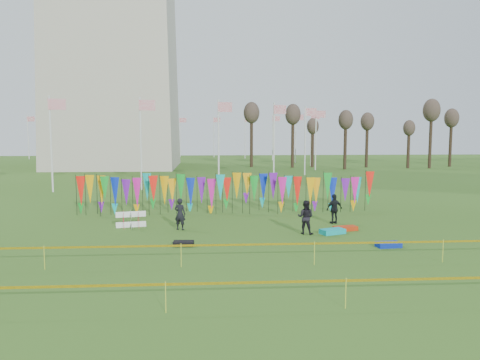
{
  "coord_description": "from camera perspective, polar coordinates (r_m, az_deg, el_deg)",
  "views": [
    {
      "loc": [
        -0.84,
        -19.86,
        5.07
      ],
      "look_at": [
        0.84,
        6.0,
        2.37
      ],
      "focal_mm": 35.0,
      "sensor_mm": 36.0,
      "label": 1
    }
  ],
  "objects": [
    {
      "name": "kite_bag_turquoise",
      "position": [
        23.8,
        11.21,
        -6.16
      ],
      "size": [
        1.36,
        1.01,
        0.24
      ],
      "primitive_type": "cube",
      "rotation": [
        0.0,
        0.0,
        0.37
      ],
      "color": "#0CADB6",
      "rests_on": "ground"
    },
    {
      "name": "kite_bag_black",
      "position": [
        21.12,
        -6.9,
        -7.69
      ],
      "size": [
        0.93,
        0.58,
        0.21
      ],
      "primitive_type": "cube",
      "rotation": [
        0.0,
        0.0,
        -0.06
      ],
      "color": "black",
      "rests_on": "ground"
    },
    {
      "name": "box_kite",
      "position": [
        25.42,
        -13.15,
        -4.7
      ],
      "size": [
        0.79,
        0.79,
        0.88
      ],
      "rotation": [
        0.0,
        0.0,
        0.21
      ],
      "color": "red",
      "rests_on": "ground"
    },
    {
      "name": "kite_bag_red",
      "position": [
        24.72,
        12.72,
        -5.77
      ],
      "size": [
        1.28,
        0.81,
        0.22
      ],
      "primitive_type": "cube",
      "rotation": [
        0.0,
        0.0,
        0.24
      ],
      "color": "red",
      "rests_on": "ground"
    },
    {
      "name": "caution_tape_far",
      "position": [
        13.47,
        -0.93,
        -12.61
      ],
      "size": [
        26.0,
        0.02,
        0.9
      ],
      "color": "#ECBF04",
      "rests_on": "ground"
    },
    {
      "name": "kite_bag_blue",
      "position": [
        21.75,
        17.64,
        -7.51
      ],
      "size": [
        1.1,
        0.65,
        0.22
      ],
      "primitive_type": "cube",
      "rotation": [
        0.0,
        0.0,
        0.11
      ],
      "color": "#0A26AC",
      "rests_on": "ground"
    },
    {
      "name": "caution_tape_near",
      "position": [
        17.74,
        -1.63,
        -8.05
      ],
      "size": [
        26.0,
        0.02,
        0.9
      ],
      "color": "#ECBF04",
      "rests_on": "ground"
    },
    {
      "name": "ground",
      "position": [
        20.52,
        -1.28,
        -8.36
      ],
      "size": [
        160.0,
        160.0,
        0.0
      ],
      "primitive_type": "plane",
      "color": "#305517",
      "rests_on": "ground"
    },
    {
      "name": "person_right",
      "position": [
        26.29,
        11.43,
        -3.47
      ],
      "size": [
        1.09,
        0.82,
        1.64
      ],
      "primitive_type": "imported",
      "rotation": [
        0.0,
        0.0,
        3.46
      ],
      "color": "black",
      "rests_on": "ground"
    },
    {
      "name": "person_mid",
      "position": [
        23.41,
        7.99,
        -4.51
      ],
      "size": [
        0.95,
        0.8,
        1.68
      ],
      "primitive_type": "imported",
      "rotation": [
        0.0,
        0.0,
        2.72
      ],
      "color": "black",
      "rests_on": "ground"
    },
    {
      "name": "flagpole_ring",
      "position": [
        69.13,
        -14.75,
        4.87
      ],
      "size": [
        57.4,
        56.16,
        8.0
      ],
      "color": "silver",
      "rests_on": "ground"
    },
    {
      "name": "person_left",
      "position": [
        24.34,
        -7.33,
        -4.14
      ],
      "size": [
        0.72,
        0.62,
        1.65
      ],
      "primitive_type": "imported",
      "rotation": [
        0.0,
        0.0,
        2.78
      ],
      "color": "black",
      "rests_on": "ground"
    },
    {
      "name": "banner_row",
      "position": [
        29.1,
        -1.49,
        -1.13
      ],
      "size": [
        18.64,
        0.64,
        2.37
      ],
      "color": "black",
      "rests_on": "ground"
    },
    {
      "name": "tree_line",
      "position": [
        71.82,
        23.65,
        6.33
      ],
      "size": [
        53.92,
        1.92,
        7.84
      ],
      "color": "#34281A",
      "rests_on": "ground"
    }
  ]
}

